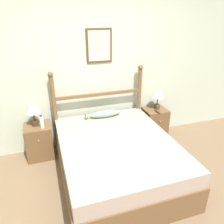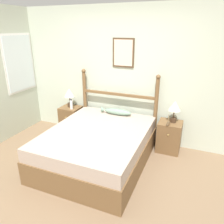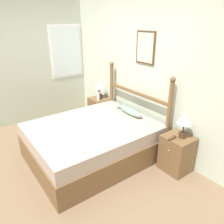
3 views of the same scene
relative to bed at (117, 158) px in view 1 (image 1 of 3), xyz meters
The scene contains 11 objects.
ground_plane 0.71m from the bed, 88.30° to the right, with size 16.00×16.00×0.00m, color #7A6047.
wall_back 1.46m from the bed, 88.96° to the left, with size 6.40×0.08×2.55m.
bed is the anchor object (origin of this frame).
headboard 1.05m from the bed, 90.00° to the left, with size 1.57×0.08×1.38m.
nightstand_left 1.34m from the bed, 141.52° to the left, with size 0.41×0.40×0.57m.
nightstand_right 1.34m from the bed, 38.48° to the left, with size 0.41×0.40×0.57m.
table_lamp_left 1.48m from the bed, 141.15° to the left, with size 0.22×0.22×0.39m.
table_lamp_right 1.49m from the bed, 38.41° to the left, with size 0.22×0.22×0.39m.
bottle 1.28m from the bed, 142.12° to the left, with size 0.06×0.06×0.22m.
model_boat 1.28m from the bed, 34.93° to the left, with size 0.06×0.18×0.19m.
fish_pillow 0.85m from the bed, 87.54° to the left, with size 0.61×0.14×0.12m.
Camera 1 is at (-0.88, -1.76, 2.19)m, focal length 35.00 mm.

